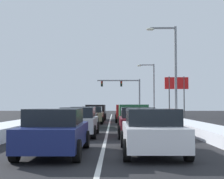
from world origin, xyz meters
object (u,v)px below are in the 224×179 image
sedan_white_right_lane_nearest (151,131)px  traffic_light_gantry (126,89)px  sedan_charcoal_center_lane_third (84,117)px  suv_red_right_lane_fourth (126,111)px  sedan_silver_center_lane_second (79,122)px  sedan_tan_center_lane_fourth (92,115)px  roadside_sign_right (177,87)px  street_lamp_right_mid (151,85)px  suv_gray_right_lane_fifth (125,110)px  street_lamp_right_near (172,66)px  sedan_navy_center_lane_nearest (55,131)px  sedan_maroon_right_lane_second (137,122)px  suv_green_right_lane_third (132,113)px  suv_black_center_lane_fifth (96,111)px

sedan_white_right_lane_nearest → traffic_light_gantry: 46.46m
sedan_white_right_lane_nearest → sedan_charcoal_center_lane_third: same height
suv_red_right_lane_fourth → sedan_silver_center_lane_second: (-3.07, -14.53, -0.25)m
sedan_tan_center_lane_fourth → roadside_sign_right: size_ratio=0.82×
sedan_white_right_lane_nearest → street_lamp_right_mid: (4.44, 38.42, 3.97)m
suv_gray_right_lane_fifth → street_lamp_right_near: size_ratio=0.57×
sedan_navy_center_lane_nearest → roadside_sign_right: roadside_sign_right is taller
sedan_maroon_right_lane_second → traffic_light_gantry: 40.25m
traffic_light_gantry → street_lamp_right_mid: street_lamp_right_mid is taller
sedan_charcoal_center_lane_third → traffic_light_gantry: 34.08m
street_lamp_right_mid → sedan_maroon_right_lane_second: bearing=-97.9°
street_lamp_right_mid → roadside_sign_right: (2.77, -5.32, -0.71)m
traffic_light_gantry → roadside_sign_right: (6.30, -13.20, -0.48)m
roadside_sign_right → sedan_navy_center_lane_nearest: bearing=-107.4°
suv_gray_right_lane_fifth → traffic_light_gantry: (0.85, 18.13, 3.48)m
suv_green_right_lane_third → roadside_sign_right: roadside_sign_right is taller
suv_green_right_lane_third → sedan_charcoal_center_lane_third: suv_green_right_lane_third is taller
suv_gray_right_lane_fifth → sedan_tan_center_lane_fourth: 10.46m
sedan_white_right_lane_nearest → street_lamp_right_mid: bearing=83.4°
sedan_white_right_lane_nearest → roadside_sign_right: (7.21, 33.09, 3.25)m
sedan_tan_center_lane_fourth → suv_black_center_lane_fifth: suv_black_center_lane_fifth is taller
sedan_maroon_right_lane_second → suv_black_center_lane_fifth: size_ratio=0.92×
suv_red_right_lane_fourth → sedan_navy_center_lane_nearest: bearing=-98.6°
sedan_tan_center_lane_fourth → street_lamp_right_mid: 21.93m
traffic_light_gantry → roadside_sign_right: size_ratio=1.37×
sedan_white_right_lane_nearest → traffic_light_gantry: (0.92, 46.30, 3.73)m
suv_green_right_lane_third → traffic_light_gantry: size_ratio=0.65×
sedan_charcoal_center_lane_third → roadside_sign_right: (10.66, 20.38, 3.25)m
sedan_maroon_right_lane_second → sedan_silver_center_lane_second: size_ratio=1.00×
suv_gray_right_lane_fifth → street_lamp_right_near: street_lamp_right_near is taller
sedan_tan_center_lane_fourth → roadside_sign_right: 18.42m
traffic_light_gantry → suv_black_center_lane_fifth: bearing=-100.9°
suv_red_right_lane_fourth → roadside_sign_right: bearing=59.4°
sedan_white_right_lane_nearest → sedan_navy_center_lane_nearest: same height
sedan_white_right_lane_nearest → street_lamp_right_near: bearing=77.7°
sedan_white_right_lane_nearest → suv_gray_right_lane_fifth: bearing=89.9°
suv_green_right_lane_third → traffic_light_gantry: 33.08m
sedan_navy_center_lane_nearest → suv_green_right_lane_third: bearing=76.2°
sedan_navy_center_lane_nearest → sedan_charcoal_center_lane_third: bearing=91.1°
sedan_maroon_right_lane_second → sedan_navy_center_lane_nearest: same height
sedan_navy_center_lane_nearest → street_lamp_right_near: bearing=68.2°
sedan_maroon_right_lane_second → street_lamp_right_near: bearing=71.0°
suv_red_right_lane_fourth → sedan_charcoal_center_lane_third: suv_red_right_lane_fourth is taller
suv_red_right_lane_fourth → street_lamp_right_near: size_ratio=0.57×
sedan_navy_center_lane_nearest → sedan_tan_center_lane_fourth: bearing=89.9°
sedan_maroon_right_lane_second → street_lamp_right_mid: (4.48, 32.19, 3.97)m
sedan_maroon_right_lane_second → suv_gray_right_lane_fifth: suv_gray_right_lane_fifth is taller
traffic_light_gantry → sedan_maroon_right_lane_second: bearing=-91.4°
sedan_charcoal_center_lane_third → suv_black_center_lane_fifth: size_ratio=0.92×
sedan_navy_center_lane_nearest → traffic_light_gantry: (4.12, 46.42, 3.73)m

